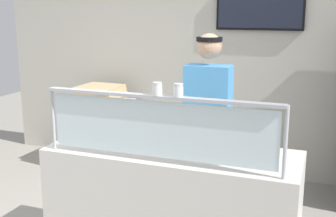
{
  "coord_description": "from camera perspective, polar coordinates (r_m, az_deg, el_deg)",
  "views": [
    {
      "loc": [
        1.95,
        -2.47,
        1.95
      ],
      "look_at": [
        0.87,
        0.37,
        1.25
      ],
      "focal_mm": 46.27,
      "sensor_mm": 36.0,
      "label": 1
    }
  ],
  "objects": [
    {
      "name": "pizza_server",
      "position": [
        3.16,
        3.76,
        -4.75
      ],
      "size": [
        0.08,
        0.28,
        0.01
      ],
      "primitive_type": "cube",
      "rotation": [
        0.0,
        0.0,
        -0.03
      ],
      "color": "#ADAFB7",
      "rests_on": "pizza_tray"
    },
    {
      "name": "parmesan_shaker",
      "position": [
        2.78,
        -1.42,
        2.5
      ],
      "size": [
        0.06,
        0.06,
        0.08
      ],
      "color": "white",
      "rests_on": "sneeze_guard"
    },
    {
      "name": "serving_counter",
      "position": [
        3.34,
        0.54,
        -13.29
      ],
      "size": [
        1.83,
        0.67,
        0.95
      ],
      "primitive_type": "cube",
      "color": "silver",
      "rests_on": "ground"
    },
    {
      "name": "pizza_box_stack",
      "position": [
        5.29,
        -8.92,
        1.99
      ],
      "size": [
        0.51,
        0.51,
        0.18
      ],
      "color": "tan",
      "rests_on": "prep_shelf"
    },
    {
      "name": "pepper_flake_shaker",
      "position": [
        2.73,
        1.37,
        2.31
      ],
      "size": [
        0.06,
        0.06,
        0.09
      ],
      "color": "white",
      "rests_on": "sneeze_guard"
    },
    {
      "name": "shop_rear_unit",
      "position": [
        5.14,
        9.15,
        6.18
      ],
      "size": [
        6.23,
        0.13,
        2.7
      ],
      "color": "beige",
      "rests_on": "ground"
    },
    {
      "name": "sneeze_guard",
      "position": [
        2.83,
        -1.34,
        -1.62
      ],
      "size": [
        1.66,
        0.06,
        0.46
      ],
      "color": "#B2B5BC",
      "rests_on": "serving_counter"
    },
    {
      "name": "prep_shelf",
      "position": [
        5.42,
        -8.72,
        -3.46
      ],
      "size": [
        0.7,
        0.55,
        0.87
      ],
      "primitive_type": "cube",
      "color": "#B7BABF",
      "rests_on": "ground"
    },
    {
      "name": "worker_figure",
      "position": [
        3.69,
        5.28,
        -1.95
      ],
      "size": [
        0.41,
        0.5,
        1.76
      ],
      "color": "#23232D",
      "rests_on": "ground"
    },
    {
      "name": "pizza_tray",
      "position": [
        3.19,
        3.7,
        -5.01
      ],
      "size": [
        0.48,
        0.48,
        0.04
      ],
      "color": "#9EA0A8",
      "rests_on": "serving_counter"
    }
  ]
}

